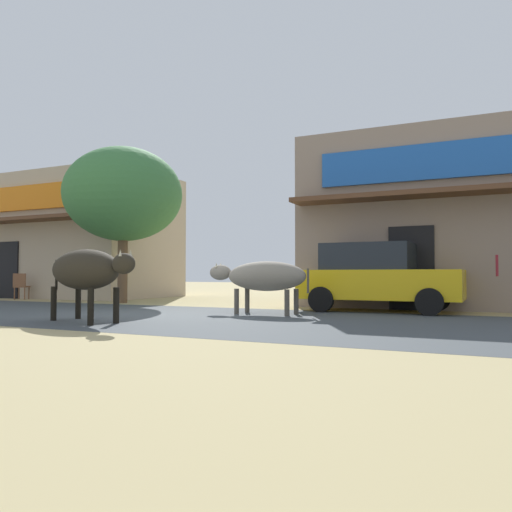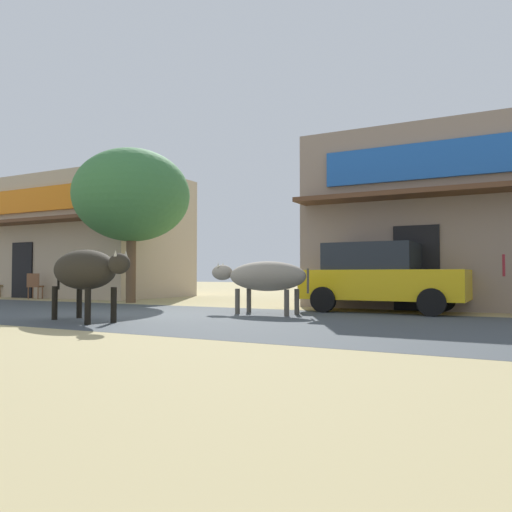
# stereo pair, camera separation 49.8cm
# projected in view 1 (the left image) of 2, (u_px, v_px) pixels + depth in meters

# --- Properties ---
(ground) EXTENTS (80.00, 80.00, 0.00)m
(ground) POSITION_uv_depth(u_px,v_px,m) (142.00, 315.00, 10.96)
(ground) COLOR tan
(asphalt_road) EXTENTS (72.00, 5.78, 0.00)m
(asphalt_road) POSITION_uv_depth(u_px,v_px,m) (142.00, 315.00, 10.96)
(asphalt_road) COLOR #3F4549
(asphalt_road) RESTS_ON ground
(storefront_left_cafe) EXTENTS (8.80, 5.39, 4.72)m
(storefront_left_cafe) POSITION_uv_depth(u_px,v_px,m) (64.00, 238.00, 20.50)
(storefront_left_cafe) COLOR tan
(storefront_left_cafe) RESTS_ON ground
(storefront_right_club) EXTENTS (8.21, 5.39, 4.72)m
(storefront_right_club) POSITION_uv_depth(u_px,v_px,m) (459.00, 222.00, 14.19)
(storefront_right_club) COLOR gray
(storefront_right_club) RESTS_ON ground
(roadside_tree) EXTENTS (3.65, 3.65, 4.85)m
(roadside_tree) POSITION_uv_depth(u_px,v_px,m) (123.00, 195.00, 15.65)
(roadside_tree) COLOR brown
(roadside_tree) RESTS_ON ground
(parked_hatchback_car) EXTENTS (3.78, 1.94, 1.64)m
(parked_hatchback_car) POSITION_uv_depth(u_px,v_px,m) (377.00, 276.00, 12.15)
(parked_hatchback_car) COLOR gold
(parked_hatchback_car) RESTS_ON ground
(cow_near_brown) EXTENTS (2.68, 1.33, 1.36)m
(cow_near_brown) POSITION_uv_depth(u_px,v_px,m) (86.00, 270.00, 9.39)
(cow_near_brown) COLOR #2A251C
(cow_near_brown) RESTS_ON ground
(cow_far_dark) EXTENTS (2.52, 0.80, 1.19)m
(cow_far_dark) POSITION_uv_depth(u_px,v_px,m) (264.00, 277.00, 11.30)
(cow_far_dark) COLOR gray
(cow_far_dark) RESTS_ON ground
(pedestrian_by_shop) EXTENTS (0.40, 0.61, 1.56)m
(pedestrian_by_shop) POSITION_uv_depth(u_px,v_px,m) (497.00, 273.00, 12.00)
(pedestrian_by_shop) COLOR #3F3F47
(pedestrian_by_shop) RESTS_ON ground
(cafe_chair_near_tree) EXTENTS (0.59, 0.59, 0.92)m
(cafe_chair_near_tree) POSITION_uv_depth(u_px,v_px,m) (21.00, 285.00, 17.72)
(cafe_chair_near_tree) COLOR brown
(cafe_chair_near_tree) RESTS_ON ground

